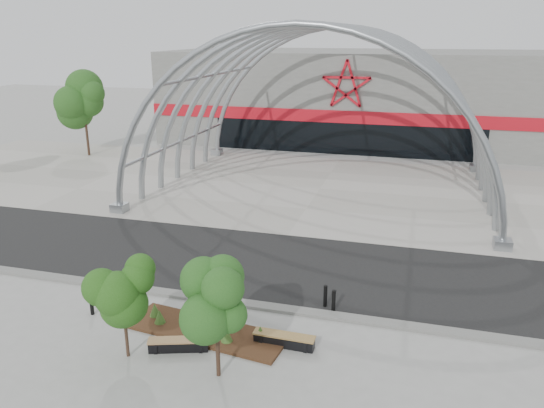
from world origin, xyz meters
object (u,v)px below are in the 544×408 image
Objects in this scene: bench_1 at (284,340)px; bollard_2 at (237,313)px; street_tree_1 at (216,294)px; street_tree_0 at (122,289)px; bench_0 at (179,345)px.

bench_1 is 2.03m from bollard_2.
bollard_2 is at bearing 98.03° from street_tree_1.
street_tree_0 is 2.64m from bench_0.
street_tree_1 reaches higher than bench_0.
bollard_2 is (-1.87, 0.74, 0.29)m from bench_1.
street_tree_1 reaches higher than street_tree_0.
street_tree_1 is 3.11m from bench_0.
bollard_2 reaches higher than bench_1.
street_tree_0 is at bearing 177.17° from street_tree_1.
bench_0 is 0.97× the size of bench_1.
bench_1 is at bearing 22.13° from street_tree_0.
bench_1 is 2.05× the size of bollard_2.
bench_0 is 3.36m from bench_1.
street_tree_1 is at bearing -2.83° from street_tree_0.
street_tree_0 is at bearing -157.87° from bench_1.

